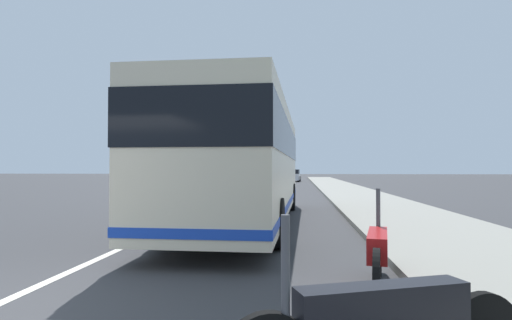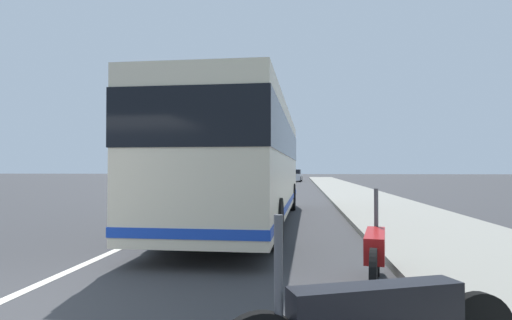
{
  "view_description": "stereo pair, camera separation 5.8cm",
  "coord_description": "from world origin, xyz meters",
  "px_view_note": "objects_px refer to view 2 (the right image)",
  "views": [
    {
      "loc": [
        -3.96,
        -3.47,
        1.58
      ],
      "look_at": [
        9.3,
        -2.12,
        1.84
      ],
      "focal_mm": 29.3,
      "sensor_mm": 36.0,
      "label": 1
    },
    {
      "loc": [
        -3.95,
        -3.53,
        1.58
      ],
      "look_at": [
        9.3,
        -2.12,
        1.84
      ],
      "focal_mm": 29.3,
      "sensor_mm": 36.0,
      "label": 2
    }
  ],
  "objects_px": {
    "car_oncoming": "(293,176)",
    "car_far_distant": "(250,175)",
    "coach_bus": "(246,159)",
    "motorcycle_far_end": "(375,253)"
  },
  "relations": [
    {
      "from": "motorcycle_far_end",
      "to": "car_far_distant",
      "type": "relative_size",
      "value": 0.53
    },
    {
      "from": "car_oncoming",
      "to": "car_far_distant",
      "type": "bearing_deg",
      "value": 87.71
    },
    {
      "from": "car_oncoming",
      "to": "car_far_distant",
      "type": "relative_size",
      "value": 1.1
    },
    {
      "from": "coach_bus",
      "to": "car_far_distant",
      "type": "distance_m",
      "value": 38.52
    },
    {
      "from": "coach_bus",
      "to": "car_oncoming",
      "type": "relative_size",
      "value": 2.7
    },
    {
      "from": "car_oncoming",
      "to": "car_far_distant",
      "type": "distance_m",
      "value": 5.28
    },
    {
      "from": "motorcycle_far_end",
      "to": "coach_bus",
      "type": "bearing_deg",
      "value": 32.96
    },
    {
      "from": "coach_bus",
      "to": "car_far_distant",
      "type": "height_order",
      "value": "coach_bus"
    },
    {
      "from": "coach_bus",
      "to": "car_oncoming",
      "type": "bearing_deg",
      "value": 0.12
    },
    {
      "from": "car_far_distant",
      "to": "motorcycle_far_end",
      "type": "bearing_deg",
      "value": 11.85
    }
  ]
}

